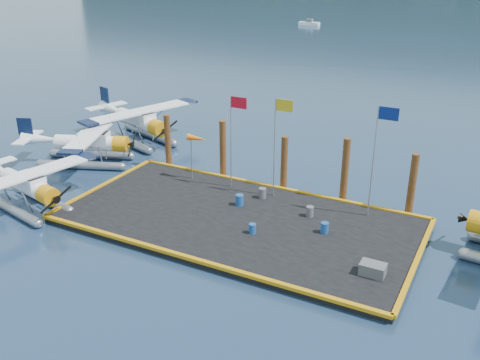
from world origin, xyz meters
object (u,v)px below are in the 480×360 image
object	(u,v)px
drum_0	(240,200)
flagpole_red	(234,128)
seaplane_c	(139,123)
windsock	(197,139)
drum_2	(325,228)
piling_0	(168,142)
crate	(373,269)
drum_1	(252,229)
drum_4	(310,211)
piling_1	(223,151)
flagpole_yellow	(278,133)
piling_3	(345,172)
drum_5	(262,193)
seaplane_a	(28,188)
seaplane_b	(90,145)
piling_4	(412,187)
flagpole_blue	(378,146)
piling_2	(284,165)

from	to	relation	value
drum_0	flagpole_red	world-z (taller)	flagpole_red
drum_0	seaplane_c	bearing A→B (deg)	150.16
flagpole_red	windsock	distance (m)	2.97
drum_2	piling_0	distance (m)	14.37
drum_0	drum_2	bearing A→B (deg)	-9.20
crate	windsock	size ratio (longest dim) A/B	0.38
drum_1	flagpole_red	bearing A→B (deg)	127.37
drum_4	piling_1	distance (m)	8.37
drum_0	drum_4	xyz separation A→B (m)	(4.27, 0.57, -0.03)
windsock	drum_0	bearing A→B (deg)	-27.50
flagpole_red	flagpole_yellow	xyz separation A→B (m)	(3.00, 0.00, 0.12)
seaplane_c	flagpole_yellow	distance (m)	15.86
drum_0	drum_4	size ratio (longest dim) A/B	1.10
flagpole_yellow	piling_3	distance (m)	4.75
seaplane_c	drum_5	world-z (taller)	seaplane_c
seaplane_a	crate	world-z (taller)	seaplane_a
drum_4	flagpole_red	size ratio (longest dim) A/B	0.10
drum_2	crate	xyz separation A→B (m)	(3.38, -2.87, -0.01)
drum_1	piling_1	bearing A→B (deg)	129.93
drum_2	crate	size ratio (longest dim) A/B	0.51
seaplane_c	drum_5	size ratio (longest dim) A/B	15.90
seaplane_b	piling_4	size ratio (longest dim) A/B	2.32
seaplane_a	piling_1	xyz separation A→B (m)	(8.12, 9.50, 0.70)
drum_1	windsock	size ratio (longest dim) A/B	0.18
drum_4	seaplane_c	bearing A→B (deg)	158.13
seaplane_b	crate	size ratio (longest dim) A/B	7.82
flagpole_blue	piling_4	bearing A→B (deg)	41.58
drum_5	piling_1	bearing A→B (deg)	150.79
drum_2	flagpole_red	xyz separation A→B (m)	(-7.28, 3.17, 3.69)
flagpole_blue	piling_1	distance (m)	11.12
drum_2	drum_5	distance (m)	5.52
drum_0	drum_2	xyz separation A→B (m)	(5.69, -0.92, -0.03)
flagpole_red	flagpole_blue	bearing A→B (deg)	-0.00
drum_2	drum_4	xyz separation A→B (m)	(-1.42, 1.49, 0.00)
drum_1	drum_0	bearing A→B (deg)	128.99
seaplane_a	piling_2	bearing A→B (deg)	139.41
seaplane_c	flagpole_blue	xyz separation A→B (m)	(20.65, -5.35, 3.07)
seaplane_c	crate	bearing A→B (deg)	81.90
drum_0	windsock	world-z (taller)	windsock
piling_2	piling_3	world-z (taller)	piling_3
drum_2	piling_0	size ratio (longest dim) A/B	0.15
drum_5	flagpole_yellow	xyz separation A→B (m)	(0.64, 0.67, 3.79)
piling_4	crate	bearing A→B (deg)	-90.95
drum_4	windsock	world-z (taller)	windsock
flagpole_red	piling_0	bearing A→B (deg)	165.54
drum_5	seaplane_a	bearing A→B (deg)	-149.32
piling_1	drum_1	bearing A→B (deg)	-50.07
seaplane_a	drum_5	distance (m)	14.18
drum_5	piling_3	world-z (taller)	piling_3
crate	piling_3	bearing A→B (deg)	116.88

